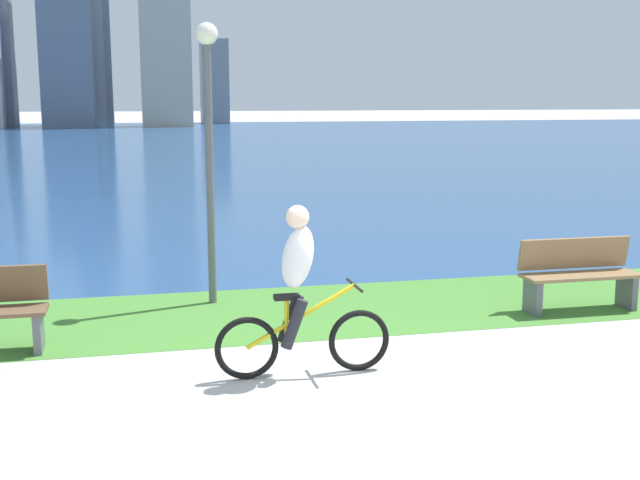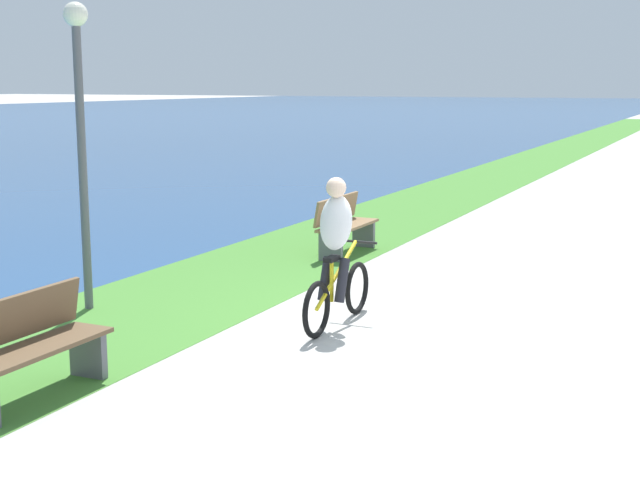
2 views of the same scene
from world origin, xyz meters
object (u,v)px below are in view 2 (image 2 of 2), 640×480
object	(u,v)px
cyclist_lead	(336,252)
bench_far_along_path	(344,225)
bench_near_path	(30,348)
lamppost_tall	(80,109)

from	to	relation	value
cyclist_lead	bench_far_along_path	size ratio (longest dim) A/B	1.14
bench_near_path	bench_far_along_path	size ratio (longest dim) A/B	1.00
bench_near_path	lamppost_tall	xyz separation A→B (m)	(2.63, 1.57, 1.90)
bench_near_path	lamppost_tall	bearing A→B (deg)	30.86
cyclist_lead	bench_near_path	xyz separation A→B (m)	(-3.17, 1.41, -0.38)
lamppost_tall	bench_near_path	bearing A→B (deg)	-149.14
bench_far_along_path	lamppost_tall	size ratio (longest dim) A/B	0.42
cyclist_lead	bench_far_along_path	xyz separation A→B (m)	(3.89, 1.60, -0.38)
bench_far_along_path	lamppost_tall	xyz separation A→B (m)	(-4.43, 1.38, 1.90)
cyclist_lead	lamppost_tall	distance (m)	3.39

